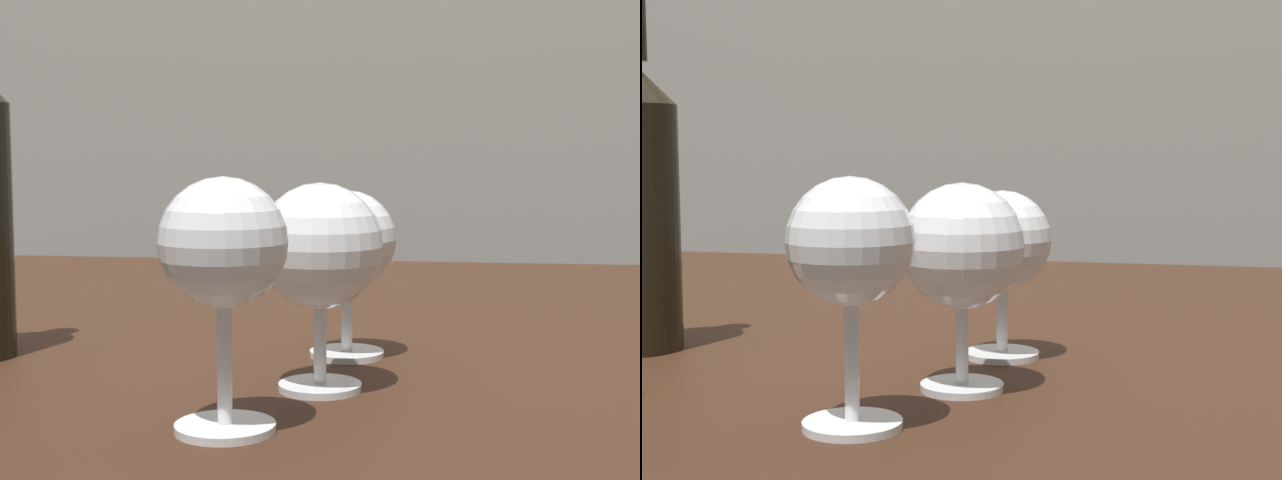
# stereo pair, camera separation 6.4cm
# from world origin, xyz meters

# --- Properties ---
(dining_table) EXTENTS (1.30, 1.00, 0.76)m
(dining_table) POSITION_xyz_m (0.00, 0.00, 0.67)
(dining_table) COLOR #382114
(dining_table) RESTS_ON ground_plane
(wine_glass_pinot) EXTENTS (0.08, 0.08, 0.15)m
(wine_glass_pinot) POSITION_xyz_m (0.02, -0.37, 0.86)
(wine_glass_pinot) COLOR white
(wine_glass_pinot) RESTS_ON dining_table
(wine_glass_chardonnay) EXTENTS (0.09, 0.09, 0.14)m
(wine_glass_chardonnay) POSITION_xyz_m (0.06, -0.27, 0.85)
(wine_glass_chardonnay) COLOR white
(wine_glass_chardonnay) RESTS_ON dining_table
(wine_glass_white) EXTENTS (0.08, 0.08, 0.13)m
(wine_glass_white) POSITION_xyz_m (0.07, -0.16, 0.85)
(wine_glass_white) COLOR white
(wine_glass_white) RESTS_ON dining_table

